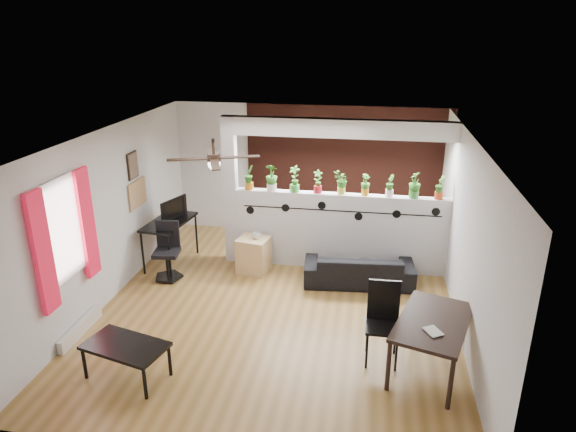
% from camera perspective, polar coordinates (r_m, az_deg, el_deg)
% --- Properties ---
extents(room_shell, '(6.30, 7.10, 2.90)m').
position_cam_1_polar(room_shell, '(7.34, -1.16, -1.14)').
color(room_shell, brown).
rests_on(room_shell, ground).
extents(partition_wall, '(3.60, 0.18, 1.35)m').
position_cam_1_polar(partition_wall, '(8.87, 5.76, -1.69)').
color(partition_wall, '#BCBCC1').
rests_on(partition_wall, ground).
extents(ceiling_header, '(3.60, 0.18, 0.30)m').
position_cam_1_polar(ceiling_header, '(8.36, 6.20, 9.65)').
color(ceiling_header, silver).
rests_on(ceiling_header, room_shell).
extents(pier_column, '(0.22, 0.20, 2.60)m').
position_cam_1_polar(pier_column, '(8.96, -6.37, 2.78)').
color(pier_column, '#BCBCC1').
rests_on(pier_column, ground).
extents(brick_panel, '(3.90, 0.05, 2.60)m').
position_cam_1_polar(brick_panel, '(10.06, 6.50, 4.73)').
color(brick_panel, '#953B2B').
rests_on(brick_panel, ground).
extents(vine_decal, '(3.31, 0.01, 0.30)m').
position_cam_1_polar(vine_decal, '(8.63, 5.81, 0.56)').
color(vine_decal, black).
rests_on(vine_decal, partition_wall).
extents(window_assembly, '(0.09, 1.30, 1.55)m').
position_cam_1_polar(window_assembly, '(7.16, -23.64, -1.72)').
color(window_assembly, white).
rests_on(window_assembly, room_shell).
extents(baseboard_heater, '(0.08, 1.00, 0.18)m').
position_cam_1_polar(baseboard_heater, '(7.76, -22.04, -11.49)').
color(baseboard_heater, silver).
rests_on(baseboard_heater, ground).
extents(corkboard, '(0.03, 0.60, 0.45)m').
position_cam_1_polar(corkboard, '(8.97, -16.39, 2.41)').
color(corkboard, '#9C754B').
rests_on(corkboard, room_shell).
extents(framed_art, '(0.03, 0.34, 0.44)m').
position_cam_1_polar(framed_art, '(8.80, -16.86, 5.41)').
color(framed_art, '#8C7259').
rests_on(framed_art, room_shell).
extents(ceiling_fan, '(1.19, 1.19, 0.43)m').
position_cam_1_polar(ceiling_fan, '(6.94, -8.23, 6.18)').
color(ceiling_fan, black).
rests_on(ceiling_fan, room_shell).
extents(potted_plant_0, '(0.22, 0.25, 0.42)m').
position_cam_1_polar(potted_plant_0, '(8.80, -4.37, 4.38)').
color(potted_plant_0, '#C37216').
rests_on(potted_plant_0, partition_wall).
extents(potted_plant_1, '(0.27, 0.23, 0.46)m').
position_cam_1_polar(potted_plant_1, '(8.71, -1.84, 4.39)').
color(potted_plant_1, silver).
rests_on(potted_plant_1, partition_wall).
extents(potted_plant_2, '(0.28, 0.26, 0.45)m').
position_cam_1_polar(potted_plant_2, '(8.65, 0.74, 4.24)').
color(potted_plant_2, green).
rests_on(potted_plant_2, partition_wall).
extents(potted_plant_3, '(0.22, 0.18, 0.39)m').
position_cam_1_polar(potted_plant_3, '(8.60, 3.34, 3.93)').
color(potted_plant_3, red).
rests_on(potted_plant_3, partition_wall).
extents(potted_plant_4, '(0.24, 0.25, 0.39)m').
position_cam_1_polar(potted_plant_4, '(8.57, 5.97, 3.77)').
color(potted_plant_4, '#C6C746').
rests_on(potted_plant_4, partition_wall).
extents(potted_plant_5, '(0.22, 0.22, 0.36)m').
position_cam_1_polar(potted_plant_5, '(8.56, 8.61, 3.54)').
color(potted_plant_5, orange).
rests_on(potted_plant_5, partition_wall).
extents(potted_plant_6, '(0.16, 0.19, 0.37)m').
position_cam_1_polar(potted_plant_6, '(8.57, 11.25, 3.41)').
color(potted_plant_6, white).
rests_on(potted_plant_6, partition_wall).
extents(potted_plant_7, '(0.21, 0.25, 0.44)m').
position_cam_1_polar(potted_plant_7, '(8.58, 13.90, 3.46)').
color(potted_plant_7, '#3D8B32').
rests_on(potted_plant_7, partition_wall).
extents(potted_plant_8, '(0.22, 0.24, 0.39)m').
position_cam_1_polar(potted_plant_8, '(8.63, 16.50, 3.16)').
color(potted_plant_8, '#BF411E').
rests_on(potted_plant_8, partition_wall).
extents(sofa, '(1.74, 0.81, 0.50)m').
position_cam_1_polar(sofa, '(8.53, 7.89, -5.88)').
color(sofa, black).
rests_on(sofa, ground).
extents(cube_shelf, '(0.57, 0.53, 0.62)m').
position_cam_1_polar(cube_shelf, '(8.83, -3.83, -4.33)').
color(cube_shelf, tan).
rests_on(cube_shelf, ground).
extents(cup, '(0.14, 0.14, 0.11)m').
position_cam_1_polar(cup, '(8.67, -3.56, -2.19)').
color(cup, gray).
rests_on(cup, cube_shelf).
extents(computer_desk, '(0.70, 1.17, 0.81)m').
position_cam_1_polar(computer_desk, '(9.18, -13.07, -0.98)').
color(computer_desk, black).
rests_on(computer_desk, ground).
extents(monitor, '(0.36, 0.18, 0.20)m').
position_cam_1_polar(monitor, '(9.25, -12.81, 0.39)').
color(monitor, black).
rests_on(monitor, computer_desk).
extents(office_chair, '(0.50, 0.50, 0.96)m').
position_cam_1_polar(office_chair, '(8.78, -13.23, -4.18)').
color(office_chair, black).
rests_on(office_chair, ground).
extents(dining_table, '(1.12, 1.45, 0.70)m').
position_cam_1_polar(dining_table, '(6.51, 15.79, -11.66)').
color(dining_table, black).
rests_on(dining_table, ground).
extents(book, '(0.24, 0.27, 0.02)m').
position_cam_1_polar(book, '(6.20, 15.19, -12.42)').
color(book, gray).
rests_on(book, dining_table).
extents(folding_chair, '(0.43, 0.43, 1.05)m').
position_cam_1_polar(folding_chair, '(6.62, 10.52, -10.69)').
color(folding_chair, black).
rests_on(folding_chair, ground).
extents(coffee_table, '(1.08, 0.77, 0.46)m').
position_cam_1_polar(coffee_table, '(6.57, -17.62, -13.79)').
color(coffee_table, black).
rests_on(coffee_table, ground).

